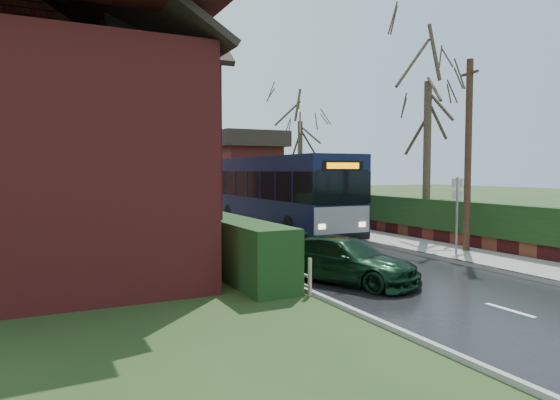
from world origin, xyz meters
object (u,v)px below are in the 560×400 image
car_silver (176,219)px  bus_stop_sign (457,205)px  car_green (345,260)px  bus (279,193)px  brick_house (40,127)px  telegraph_pole (468,156)px

car_silver → bus_stop_sign: 13.34m
car_green → bus_stop_sign: bus_stop_sign is taller
car_silver → bus_stop_sign: size_ratio=1.33×
car_green → bus: bearing=48.3°
bus → brick_house: bearing=-155.5°
brick_house → bus_stop_sign: (12.73, -5.37, -2.56)m
car_silver → car_green: size_ratio=0.89×
bus → telegraph_pole: 10.37m
brick_house → telegraph_pole: brick_house is taller
car_green → bus_stop_sign: 5.94m
brick_house → telegraph_pole: size_ratio=2.13×
bus → car_silver: bus is taller
bus → telegraph_pole: telegraph_pole is taller
car_green → telegraph_pole: (6.40, 1.88, 2.88)m
bus → car_green: 12.44m
car_silver → telegraph_pole: 13.75m
bus → car_silver: 5.28m
car_silver → car_green: (1.20, -12.98, -0.03)m
brick_house → car_green: size_ratio=3.56×
car_green → bus_stop_sign: (5.60, 1.56, 1.22)m
bus → bus_stop_sign: (1.80, -10.22, -0.00)m
brick_house → bus: size_ratio=1.21×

